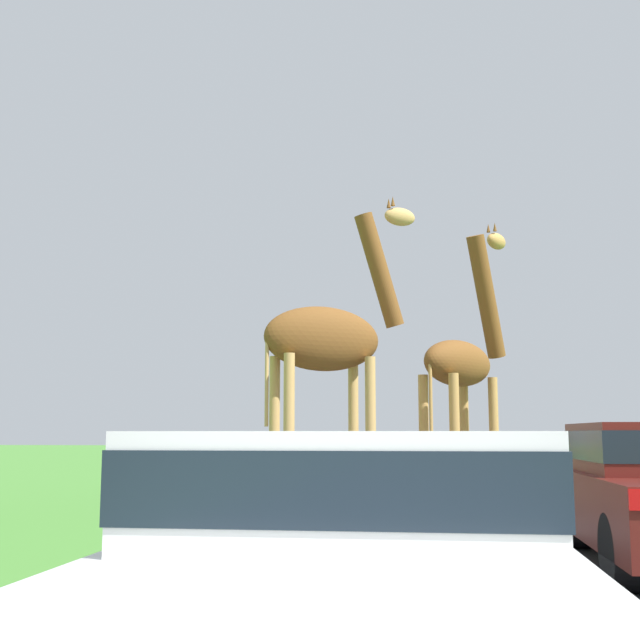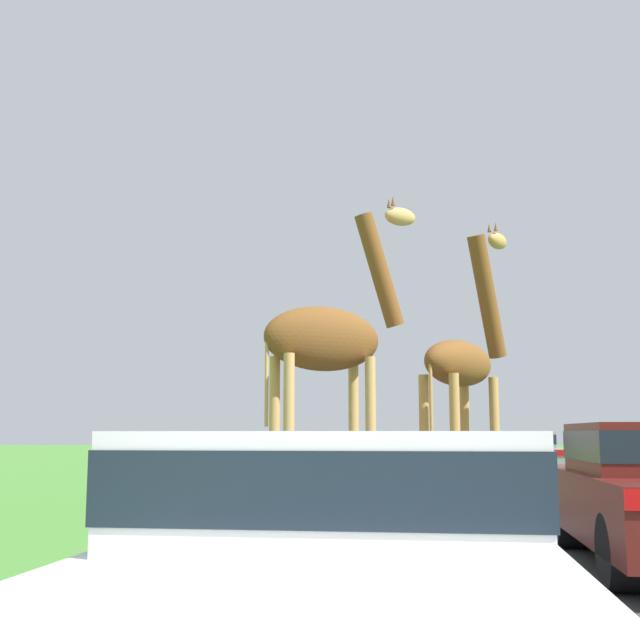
% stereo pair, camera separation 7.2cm
% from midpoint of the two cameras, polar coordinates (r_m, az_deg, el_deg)
% --- Properties ---
extents(road, '(6.83, 120.00, 0.00)m').
position_cam_midpoint_polar(road, '(30.09, 7.48, -10.38)').
color(road, '#424244').
rests_on(road, ground).
extents(giraffe_near_road, '(2.47, 1.81, 5.10)m').
position_cam_midpoint_polar(giraffe_near_road, '(12.30, 0.55, -1.78)').
color(giraffe_near_road, tan).
rests_on(giraffe_near_road, ground).
extents(giraffe_companion, '(1.83, 2.49, 5.09)m').
position_cam_midpoint_polar(giraffe_companion, '(13.71, 10.06, -3.01)').
color(giraffe_companion, tan).
rests_on(giraffe_companion, ground).
extents(car_lead_maroon, '(1.88, 4.35, 1.28)m').
position_cam_midpoint_polar(car_lead_maroon, '(3.96, 1.84, -16.33)').
color(car_lead_maroon, silver).
rests_on(car_lead_maroon, ground).
extents(car_queue_right, '(1.79, 4.09, 1.23)m').
position_cam_midpoint_polar(car_queue_right, '(28.38, 5.89, -9.20)').
color(car_queue_right, navy).
rests_on(car_queue_right, ground).
extents(car_far_ahead, '(1.92, 4.34, 1.29)m').
position_cam_midpoint_polar(car_far_ahead, '(24.20, 13.83, -9.18)').
color(car_far_ahead, gray).
rests_on(car_far_ahead, ground).
extents(car_verge_right, '(1.80, 4.27, 1.27)m').
position_cam_midpoint_polar(car_verge_right, '(16.35, -1.71, -10.10)').
color(car_verge_right, maroon).
rests_on(car_verge_right, ground).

